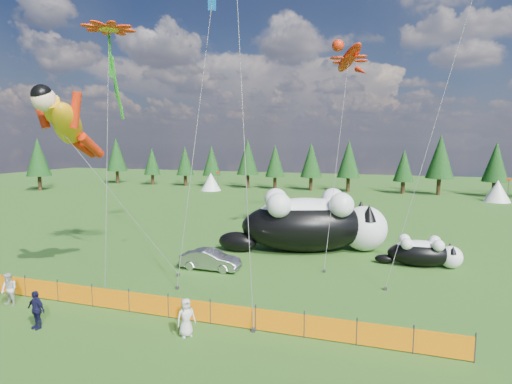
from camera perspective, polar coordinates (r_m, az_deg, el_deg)
ground at (r=20.78m, az=-5.63°, el=-14.47°), size 160.00×160.00×0.00m
safety_fence at (r=18.08m, az=-9.53°, el=-16.22°), size 22.06×0.06×1.10m
tree_line at (r=63.32m, az=10.51°, el=3.74°), size 90.00×4.00×8.00m
festival_tents at (r=58.18m, az=20.65°, el=0.53°), size 50.00×3.20×2.80m
cat_large at (r=28.35m, az=8.12°, el=-4.30°), size 11.59×6.89×4.32m
cat_small at (r=26.98m, az=22.82°, el=-7.95°), size 5.13×2.05×1.85m
car at (r=24.53m, az=-6.52°, el=-9.59°), size 3.65×1.28×1.20m
spectator_b at (r=22.40m, az=-31.82°, el=-11.78°), size 0.80×0.51×1.58m
spectator_c at (r=19.35m, az=-28.91°, el=-14.49°), size 0.99×0.59×1.60m
spectator_e at (r=16.73m, az=-9.95°, el=-17.24°), size 0.88×0.88×1.54m
superhero_kite at (r=23.09m, az=-25.33°, el=8.67°), size 7.76×6.05×11.35m
gecko_kite at (r=32.00m, az=13.16°, el=18.13°), size 4.95×11.52×16.04m
flower_kite at (r=25.53m, az=-20.28°, el=20.70°), size 3.98×5.44×14.33m
diamond_kite_a at (r=25.51m, az=-6.64°, el=22.88°), size 0.90×5.26×16.61m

